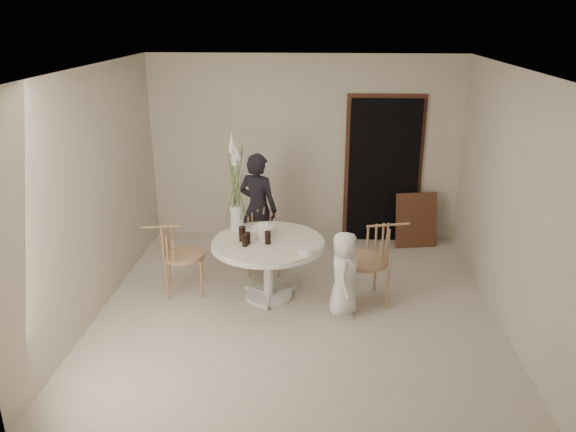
# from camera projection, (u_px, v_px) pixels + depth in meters

# --- Properties ---
(ground) EXTENTS (4.50, 4.50, 0.00)m
(ground) POSITION_uv_depth(u_px,v_px,m) (297.00, 308.00, 6.51)
(ground) COLOR beige
(ground) RESTS_ON ground
(room_shell) EXTENTS (4.50, 4.50, 4.50)m
(room_shell) POSITION_uv_depth(u_px,v_px,m) (298.00, 173.00, 5.95)
(room_shell) COLOR white
(room_shell) RESTS_ON ground
(doorway) EXTENTS (1.00, 0.10, 2.10)m
(doorway) POSITION_uv_depth(u_px,v_px,m) (383.00, 172.00, 8.14)
(doorway) COLOR black
(doorway) RESTS_ON ground
(door_trim) EXTENTS (1.12, 0.03, 2.22)m
(door_trim) POSITION_uv_depth(u_px,v_px,m) (383.00, 167.00, 8.16)
(door_trim) COLOR brown
(door_trim) RESTS_ON ground
(table) EXTENTS (1.33, 1.33, 0.73)m
(table) POSITION_uv_depth(u_px,v_px,m) (268.00, 250.00, 6.55)
(table) COLOR silver
(table) RESTS_ON ground
(picture_frame) EXTENTS (0.62, 0.28, 0.79)m
(picture_frame) POSITION_uv_depth(u_px,v_px,m) (416.00, 220.00, 8.11)
(picture_frame) COLOR brown
(picture_frame) RESTS_ON ground
(chair_far) EXTENTS (0.47, 0.51, 0.81)m
(chair_far) POSITION_uv_depth(u_px,v_px,m) (264.00, 230.00, 7.38)
(chair_far) COLOR tan
(chair_far) RESTS_ON ground
(chair_right) EXTENTS (0.65, 0.62, 0.97)m
(chair_right) POSITION_uv_depth(u_px,v_px,m) (376.00, 252.00, 6.47)
(chair_right) COLOR tan
(chair_right) RESTS_ON ground
(chair_left) EXTENTS (0.58, 0.55, 0.87)m
(chair_left) POSITION_uv_depth(u_px,v_px,m) (173.00, 249.00, 6.70)
(chair_left) COLOR tan
(chair_left) RESTS_ON ground
(girl) EXTENTS (0.65, 0.55, 1.52)m
(girl) POSITION_uv_depth(u_px,v_px,m) (258.00, 209.00, 7.49)
(girl) COLOR black
(girl) RESTS_ON ground
(boy) EXTENTS (0.36, 0.51, 0.99)m
(boy) POSITION_uv_depth(u_px,v_px,m) (344.00, 274.00, 6.21)
(boy) COLOR white
(boy) RESTS_ON ground
(birthday_cake) EXTENTS (0.25, 0.25, 0.17)m
(birthday_cake) POSITION_uv_depth(u_px,v_px,m) (263.00, 231.00, 6.62)
(birthday_cake) COLOR white
(birthday_cake) RESTS_ON table
(cola_tumbler_a) EXTENTS (0.08, 0.08, 0.14)m
(cola_tumbler_a) POSITION_uv_depth(u_px,v_px,m) (245.00, 240.00, 6.34)
(cola_tumbler_a) COLOR black
(cola_tumbler_a) RESTS_ON table
(cola_tumbler_b) EXTENTS (0.07, 0.07, 0.15)m
(cola_tumbler_b) POSITION_uv_depth(u_px,v_px,m) (268.00, 238.00, 6.40)
(cola_tumbler_b) COLOR black
(cola_tumbler_b) RESTS_ON table
(cola_tumbler_c) EXTENTS (0.08, 0.08, 0.14)m
(cola_tumbler_c) POSITION_uv_depth(u_px,v_px,m) (248.00, 238.00, 6.41)
(cola_tumbler_c) COLOR black
(cola_tumbler_c) RESTS_ON table
(cola_tumbler_d) EXTENTS (0.08, 0.08, 0.17)m
(cola_tumbler_d) POSITION_uv_depth(u_px,v_px,m) (242.00, 234.00, 6.48)
(cola_tumbler_d) COLOR black
(cola_tumbler_d) RESTS_ON table
(plate_stack) EXTENTS (0.18, 0.18, 0.04)m
(plate_stack) POSITION_uv_depth(u_px,v_px,m) (307.00, 250.00, 6.19)
(plate_stack) COLOR silver
(plate_stack) RESTS_ON table
(flower_vase) EXTENTS (0.16, 0.16, 1.21)m
(flower_vase) POSITION_uv_depth(u_px,v_px,m) (236.00, 187.00, 6.67)
(flower_vase) COLOR silver
(flower_vase) RESTS_ON table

